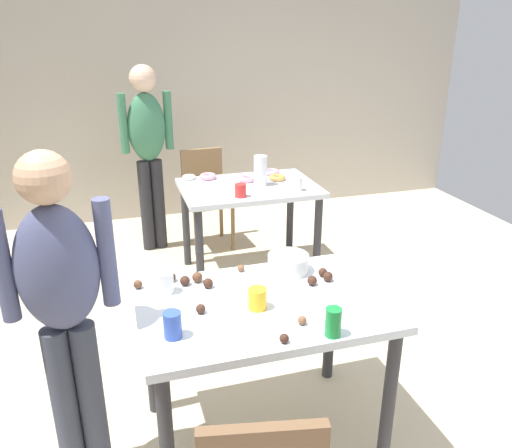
{
  "coord_description": "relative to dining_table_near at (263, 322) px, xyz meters",
  "views": [
    {
      "loc": [
        -0.71,
        -2.08,
        1.92
      ],
      "look_at": [
        0.03,
        0.41,
        0.9
      ],
      "focal_mm": 35.96,
      "sensor_mm": 36.0,
      "label": 1
    }
  ],
  "objects": [
    {
      "name": "donut_far_0",
      "position": [
        0.01,
        2.04,
        0.12
      ],
      "size": [
        0.11,
        0.11,
        0.03
      ],
      "primitive_type": "torus",
      "color": "white",
      "rests_on": "dining_table_far"
    },
    {
      "name": "cup_far_1",
      "position": [
        0.74,
        1.5,
        0.16
      ],
      "size": [
        0.07,
        0.07,
        0.1
      ],
      "primitive_type": "cylinder",
      "color": "white",
      "rests_on": "dining_table_far"
    },
    {
      "name": "ground_plane",
      "position": [
        0.1,
        0.16,
        -0.64
      ],
      "size": [
        6.4,
        6.4,
        0.0
      ],
      "primitive_type": "plane",
      "color": "beige"
    },
    {
      "name": "donut_far_1",
      "position": [
        0.69,
        1.81,
        0.13
      ],
      "size": [
        0.13,
        0.13,
        0.04
      ],
      "primitive_type": "torus",
      "color": "gold",
      "rests_on": "dining_table_far"
    },
    {
      "name": "pitcher_far",
      "position": [
        0.51,
        1.71,
        0.22
      ],
      "size": [
        0.1,
        0.1,
        0.23
      ],
      "primitive_type": "cylinder",
      "color": "white",
      "rests_on": "dining_table_far"
    },
    {
      "name": "cake_ball_7",
      "position": [
        0.36,
        0.16,
        0.13
      ],
      "size": [
        0.04,
        0.04,
        0.04
      ],
      "primitive_type": "sphere",
      "color": "#3D2319",
      "rests_on": "dining_table_near"
    },
    {
      "name": "cake_ball_6",
      "position": [
        -0.21,
        0.2,
        0.13
      ],
      "size": [
        0.05,
        0.05,
        0.05
      ],
      "primitive_type": "sphere",
      "color": "#3D2319",
      "rests_on": "dining_table_near"
    },
    {
      "name": "fork_near",
      "position": [
        0.32,
        -0.11,
        0.11
      ],
      "size": [
        0.17,
        0.02,
        0.01
      ],
      "primitive_type": "cube",
      "color": "silver",
      "rests_on": "dining_table_near"
    },
    {
      "name": "person_adult_far",
      "position": [
        -0.26,
        2.47,
        0.33
      ],
      "size": [
        0.46,
        0.24,
        1.62
      ],
      "color": "#28282D",
      "rests_on": "ground_plane"
    },
    {
      "name": "cake_ball_1",
      "position": [
        -0.25,
        0.27,
        0.13
      ],
      "size": [
        0.05,
        0.05,
        0.05
      ],
      "primitive_type": "sphere",
      "color": "brown",
      "rests_on": "dining_table_near"
    },
    {
      "name": "cake_ball_0",
      "position": [
        0.36,
        0.1,
        0.13
      ],
      "size": [
        0.05,
        0.05,
        0.05
      ],
      "primitive_type": "sphere",
      "color": "#3D2319",
      "rests_on": "dining_table_near"
    },
    {
      "name": "soda_can",
      "position": [
        0.19,
        -0.33,
        0.17
      ],
      "size": [
        0.07,
        0.07,
        0.12
      ],
      "primitive_type": "cylinder",
      "color": "#198438",
      "rests_on": "dining_table_near"
    },
    {
      "name": "cup_near_1",
      "position": [
        -0.43,
        -0.16,
        0.16
      ],
      "size": [
        0.07,
        0.07,
        0.11
      ],
      "primitive_type": "cylinder",
      "color": "#3351B2",
      "rests_on": "dining_table_near"
    },
    {
      "name": "cake_ball_9",
      "position": [
        -0.01,
        -0.33,
        0.13
      ],
      "size": [
        0.04,
        0.04,
        0.04
      ],
      "primitive_type": "sphere",
      "color": "#3D2319",
      "rests_on": "dining_table_near"
    },
    {
      "name": "cake_ball_5",
      "position": [
        -0.53,
        0.29,
        0.13
      ],
      "size": [
        0.04,
        0.04,
        0.04
      ],
      "primitive_type": "sphere",
      "color": "brown",
      "rests_on": "dining_table_near"
    },
    {
      "name": "chair_far_table",
      "position": [
        0.22,
        2.45,
        -0.15
      ],
      "size": [
        0.43,
        0.43,
        0.87
      ],
      "color": "olive",
      "rests_on": "ground_plane"
    },
    {
      "name": "donut_far_4",
      "position": [
        0.45,
        1.85,
        0.13
      ],
      "size": [
        0.14,
        0.14,
        0.04
      ],
      "primitive_type": "torus",
      "color": "pink",
      "rests_on": "dining_table_far"
    },
    {
      "name": "cake_ball_8",
      "position": [
        -0.02,
        0.32,
        0.13
      ],
      "size": [
        0.04,
        0.04,
        0.04
      ],
      "primitive_type": "sphere",
      "color": "brown",
      "rests_on": "dining_table_near"
    },
    {
      "name": "cup_near_0",
      "position": [
        -0.41,
        0.21,
        0.16
      ],
      "size": [
        0.08,
        0.08,
        0.1
      ],
      "primitive_type": "cylinder",
      "color": "white",
      "rests_on": "dining_table_near"
    },
    {
      "name": "person_girl_near",
      "position": [
        -0.84,
        0.02,
        0.25
      ],
      "size": [
        0.45,
        0.21,
        1.5
      ],
      "color": "#383D4C",
      "rests_on": "ground_plane"
    },
    {
      "name": "donut_far_2",
      "position": [
        0.16,
        2.0,
        0.13
      ],
      "size": [
        0.14,
        0.14,
        0.04
      ],
      "primitive_type": "torus",
      "color": "pink",
      "rests_on": "dining_table_far"
    },
    {
      "name": "cake_ball_3",
      "position": [
        -0.31,
        0.26,
        0.13
      ],
      "size": [
        0.05,
        0.05,
        0.05
      ],
      "primitive_type": "sphere",
      "color": "#3D2319",
      "rests_on": "dining_table_near"
    },
    {
      "name": "donut_far_3",
      "position": [
        0.7,
        1.98,
        0.13
      ],
      "size": [
        0.13,
        0.13,
        0.04
      ],
      "primitive_type": "torus",
      "color": "pink",
      "rests_on": "dining_table_far"
    },
    {
      "name": "mixing_bowl",
      "position": [
        0.21,
        0.26,
        0.15
      ],
      "size": [
        0.21,
        0.21,
        0.09
      ],
      "primitive_type": "cylinder",
      "color": "white",
      "rests_on": "dining_table_near"
    },
    {
      "name": "cake_ball_11",
      "position": [
        -0.29,
        -0.02,
        0.13
      ],
      "size": [
        0.04,
        0.04,
        0.04
      ],
      "primitive_type": "sphere",
      "color": "#3D2319",
      "rests_on": "dining_table_near"
    },
    {
      "name": "cake_ball_4",
      "position": [
        0.1,
        -0.22,
        0.13
      ],
      "size": [
        0.04,
        0.04,
        0.04
      ],
      "primitive_type": "sphere",
      "color": "brown",
      "rests_on": "dining_table_near"
    },
    {
      "name": "dining_table_near",
      "position": [
        0.0,
        0.0,
        0.0
      ],
      "size": [
        1.12,
        0.76,
        0.75
      ],
      "color": "silver",
      "rests_on": "ground_plane"
    },
    {
      "name": "cake_ball_10",
      "position": [
        0.27,
        0.09,
        0.13
      ],
      "size": [
        0.05,
        0.05,
        0.05
      ],
      "primitive_type": "sphere",
      "color": "#3D2319",
      "rests_on": "dining_table_near"
    },
    {
      "name": "dining_table_far",
      "position": [
        0.43,
        1.73,
        -0.01
      ],
      "size": [
        1.04,
        0.73,
        0.75
      ],
      "color": "silver",
      "rests_on": "ground_plane"
    },
    {
      "name": "cup_far_0",
      "position": [
        0.29,
        1.48,
        0.16
      ],
      "size": [
        0.08,
        0.08,
        0.1
      ],
      "primitive_type": "cylinder",
      "color": "red",
      "rests_on": "dining_table_far"
    },
    {
      "name": "wall_back",
      "position": [
        0.1,
        3.36,
        0.66
      ],
      "size": [
        6.4,
        0.1,
        2.6
      ],
      "primitive_type": "cube",
      "color": "#BCB2A3",
      "rests_on": "ground_plane"
    },
    {
      "name": "cake_ball_2",
      "position": [
        -0.37,
        0.32,
        0.13
      ],
      "size": [
        0.04,
        0.04,
        0.04
      ],
      "primitive_type": "sphere",
      "color": "#3D2319",
      "rests_on": "dining_table_near"
    },
    {
      "name": "cup_near_2",
      "position": [
        -0.04,
        -0.05,
        0.15
      ],
      "size": [
        0.08,
        0.08,
        0.1
      ],
      "primitive_type": "cylinder",
      "color": "yellow",
      "rests_on": "dining_table_near"
    }
  ]
}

